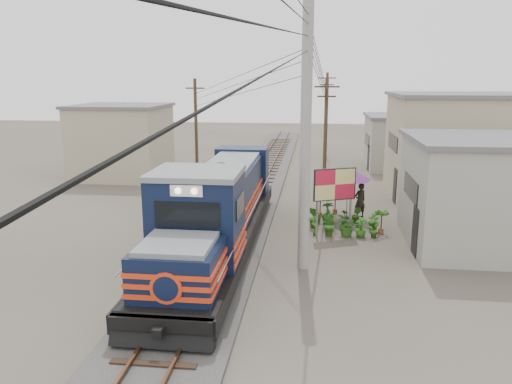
# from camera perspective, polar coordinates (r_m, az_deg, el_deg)

# --- Properties ---
(ground) EXTENTS (120.00, 120.00, 0.00)m
(ground) POSITION_cam_1_polar(r_m,az_deg,el_deg) (20.19, -4.68, -7.67)
(ground) COLOR #473F35
(ground) RESTS_ON ground
(ballast) EXTENTS (3.60, 70.00, 0.16)m
(ballast) POSITION_cam_1_polar(r_m,az_deg,el_deg) (29.61, -0.88, -0.72)
(ballast) COLOR #595651
(ballast) RESTS_ON ground
(track) EXTENTS (1.15, 70.00, 0.12)m
(track) POSITION_cam_1_polar(r_m,az_deg,el_deg) (29.56, -0.88, -0.38)
(track) COLOR #51331E
(track) RESTS_ON ground
(locomotive) EXTENTS (2.96, 16.13, 4.00)m
(locomotive) POSITION_cam_1_polar(r_m,az_deg,el_deg) (20.50, -4.27, -2.22)
(locomotive) COLOR black
(locomotive) RESTS_ON ground
(utility_pole_main) EXTENTS (0.40, 0.40, 10.00)m
(utility_pole_main) POSITION_cam_1_polar(r_m,az_deg,el_deg) (18.13, 5.68, 6.24)
(utility_pole_main) COLOR #9E9B93
(utility_pole_main) RESTS_ON ground
(wooden_pole_mid) EXTENTS (1.60, 0.24, 7.00)m
(wooden_pole_mid) POSITION_cam_1_polar(r_m,az_deg,el_deg) (32.69, 7.95, 6.87)
(wooden_pole_mid) COLOR #4C3826
(wooden_pole_mid) RESTS_ON ground
(wooden_pole_far) EXTENTS (1.60, 0.24, 7.50)m
(wooden_pole_far) POSITION_cam_1_polar(r_m,az_deg,el_deg) (46.62, 8.04, 9.00)
(wooden_pole_far) COLOR #4C3826
(wooden_pole_far) RESTS_ON ground
(wooden_pole_left) EXTENTS (1.60, 0.24, 7.00)m
(wooden_pole_left) POSITION_cam_1_polar(r_m,az_deg,el_deg) (37.71, -6.88, 7.71)
(wooden_pole_left) COLOR #4C3826
(wooden_pole_left) RESTS_ON ground
(power_lines) EXTENTS (9.65, 19.00, 3.30)m
(power_lines) POSITION_cam_1_polar(r_m,az_deg,el_deg) (27.29, -1.67, 13.96)
(power_lines) COLOR black
(power_lines) RESTS_ON ground
(shophouse_front) EXTENTS (7.35, 6.30, 4.70)m
(shophouse_front) POSITION_cam_1_polar(r_m,az_deg,el_deg) (23.31, 25.78, -0.07)
(shophouse_front) COLOR gray
(shophouse_front) RESTS_ON ground
(shophouse_mid) EXTENTS (8.40, 7.35, 6.20)m
(shophouse_mid) POSITION_cam_1_polar(r_m,az_deg,el_deg) (31.95, 22.52, 4.84)
(shophouse_mid) COLOR tan
(shophouse_mid) RESTS_ON ground
(shophouse_back) EXTENTS (6.30, 6.30, 4.20)m
(shophouse_back) POSITION_cam_1_polar(r_m,az_deg,el_deg) (41.43, 16.75, 5.55)
(shophouse_back) COLOR gray
(shophouse_back) RESTS_ON ground
(shophouse_left) EXTENTS (6.30, 6.30, 5.20)m
(shophouse_left) POSITION_cam_1_polar(r_m,az_deg,el_deg) (37.45, -15.05, 5.68)
(shophouse_left) COLOR tan
(shophouse_left) RESTS_ON ground
(billboard) EXTENTS (1.91, 0.89, 3.12)m
(billboard) POSITION_cam_1_polar(r_m,az_deg,el_deg) (22.79, 8.99, 0.64)
(billboard) COLOR #99999E
(billboard) RESTS_ON ground
(market_umbrella) EXTENTS (2.54, 2.54, 2.64)m
(market_umbrella) POSITION_cam_1_polar(r_m,az_deg,el_deg) (25.68, 10.49, 2.04)
(market_umbrella) COLOR black
(market_umbrella) RESTS_ON ground
(vendor) EXTENTS (0.80, 0.73, 1.83)m
(vendor) POSITION_cam_1_polar(r_m,az_deg,el_deg) (26.17, 11.80, -0.97)
(vendor) COLOR black
(vendor) RESTS_ON ground
(plant_nursery) EXTENTS (3.51, 3.01, 1.12)m
(plant_nursery) POSITION_cam_1_polar(r_m,az_deg,el_deg) (23.87, 9.79, -3.30)
(plant_nursery) COLOR #2C601B
(plant_nursery) RESTS_ON ground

